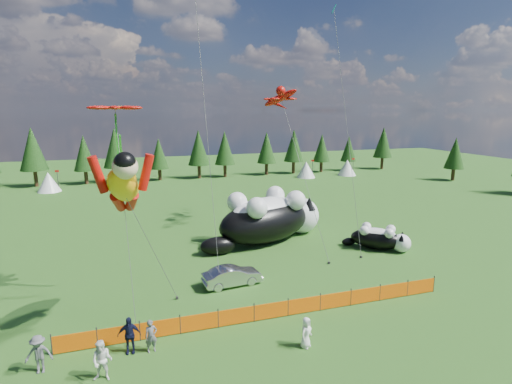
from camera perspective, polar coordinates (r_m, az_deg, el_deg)
ground at (r=25.79m, az=-0.17°, el=-14.56°), size 160.00×160.00×0.00m
safety_fence at (r=23.03m, az=2.20°, el=-16.56°), size 22.06×0.06×1.10m
tree_line at (r=67.83m, az=-11.84°, el=5.10°), size 90.00×4.00×8.00m
festival_tents at (r=65.39m, az=-1.63°, el=2.81°), size 50.00×3.20×2.80m
cat_large at (r=35.19m, az=2.07°, el=-3.61°), size 12.04×7.47×4.52m
cat_small at (r=34.89m, az=17.24°, el=-6.29°), size 4.65×4.30×2.04m
car at (r=26.95m, az=-3.42°, el=-11.87°), size 4.05×1.79×1.29m
spectator_a at (r=20.82m, az=-14.76°, el=-19.28°), size 0.65×0.49×1.62m
spectator_b at (r=19.55m, az=-21.13°, el=-21.57°), size 1.00×0.77×1.83m
spectator_c at (r=20.96m, az=-17.66°, el=-18.90°), size 1.13×0.67×1.84m
spectator_d at (r=21.13m, az=-28.62°, el=-19.68°), size 1.19×0.68×1.77m
spectator_e at (r=20.70m, az=7.16°, el=-19.29°), size 0.90×0.84×1.54m
superhero_kite at (r=20.28m, az=-18.40°, el=0.88°), size 5.05×5.68×10.29m
gecko_kite at (r=39.50m, az=3.48°, el=13.26°), size 5.45×14.75×16.87m
flower_kite at (r=23.56m, az=-19.47°, el=10.88°), size 3.25×5.00×11.83m
diamond_kite_a at (r=28.45m, az=-8.54°, el=24.45°), size 0.73×4.87×19.91m
diamond_kite_b at (r=36.47m, az=11.33°, el=22.18°), size 0.53×6.80×20.68m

